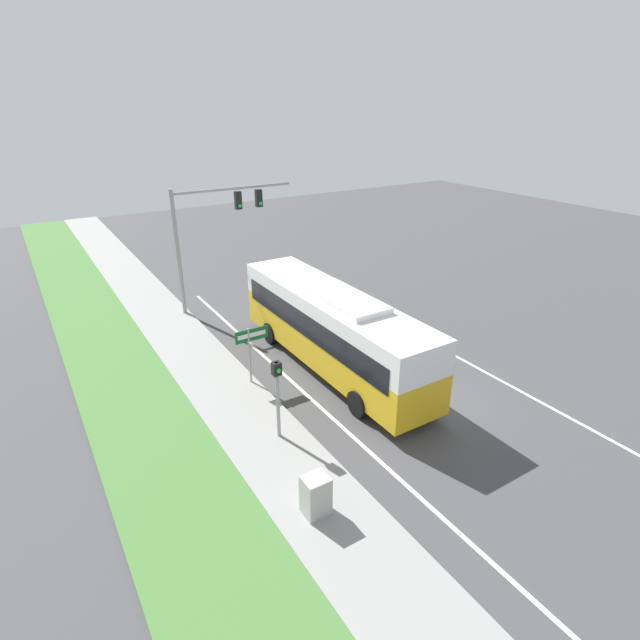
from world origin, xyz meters
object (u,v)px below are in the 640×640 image
bus (332,326)px  pedestrian_signal (277,388)px  utility_cabinet (316,495)px  signal_gantry (213,223)px  street_sign (251,344)px

bus → pedestrian_signal: bearing=-143.1°
bus → utility_cabinet: 8.33m
pedestrian_signal → utility_cabinet: size_ratio=2.46×
signal_gantry → utility_cabinet: size_ratio=5.52×
bus → street_sign: bus is taller
signal_gantry → bus: bearing=-80.3°
street_sign → utility_cabinet: bearing=-101.7°
signal_gantry → pedestrian_signal: bearing=-102.5°
signal_gantry → street_sign: 8.94m
street_sign → utility_cabinet: size_ratio=2.08×
bus → utility_cabinet: bus is taller
signal_gantry → street_sign: bearing=-102.9°
pedestrian_signal → bus: bearing=36.9°
signal_gantry → street_sign: (-1.88, -8.25, -2.89)m
utility_cabinet → signal_gantry: bearing=77.7°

